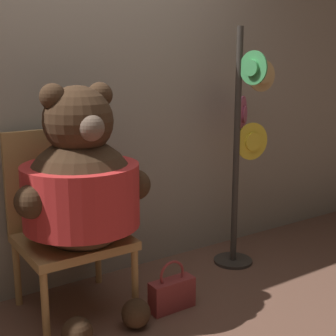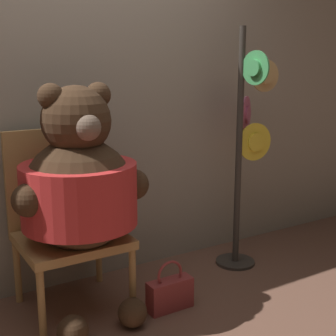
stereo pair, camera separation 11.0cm
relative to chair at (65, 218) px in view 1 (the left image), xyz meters
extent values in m
plane|color=brown|center=(0.07, -0.27, -0.53)|extent=(14.00, 14.00, 0.00)
cube|color=gray|center=(0.07, 0.28, 0.70)|extent=(8.00, 0.10, 2.47)
cylinder|color=#B2844C|center=(-0.26, -0.35, -0.34)|extent=(0.04, 0.04, 0.40)
cylinder|color=#B2844C|center=(0.26, -0.35, -0.34)|extent=(0.04, 0.04, 0.40)
cylinder|color=#B2844C|center=(-0.26, 0.14, -0.34)|extent=(0.04, 0.04, 0.40)
cylinder|color=#B2844C|center=(0.26, 0.14, -0.34)|extent=(0.04, 0.04, 0.40)
cube|color=#B2844C|center=(0.00, -0.10, -0.11)|extent=(0.59, 0.55, 0.05)
cube|color=#B2844C|center=(0.00, 0.15, 0.21)|extent=(0.59, 0.04, 0.59)
sphere|color=#3D2819|center=(0.03, -0.18, 0.18)|extent=(0.63, 0.63, 0.63)
cylinder|color=red|center=(0.03, -0.18, 0.18)|extent=(0.64, 0.64, 0.34)
sphere|color=#3D2819|center=(0.03, -0.18, 0.59)|extent=(0.38, 0.38, 0.38)
sphere|color=#3D2819|center=(-0.10, -0.18, 0.72)|extent=(0.14, 0.14, 0.14)
sphere|color=#3D2819|center=(0.16, -0.18, 0.72)|extent=(0.14, 0.14, 0.14)
sphere|color=brown|center=(0.03, -0.34, 0.57)|extent=(0.14, 0.14, 0.14)
sphere|color=#3D2819|center=(-0.27, -0.26, 0.21)|extent=(0.18, 0.18, 0.18)
sphere|color=#3D2819|center=(0.32, -0.26, 0.21)|extent=(0.18, 0.18, 0.18)
sphere|color=#3D2819|center=(-0.15, -0.47, -0.45)|extent=(0.16, 0.16, 0.16)
sphere|color=#3D2819|center=(0.20, -0.47, -0.45)|extent=(0.16, 0.16, 0.16)
cylinder|color=#332D28|center=(1.22, -0.11, -0.52)|extent=(0.28, 0.28, 0.02)
cylinder|color=#332D28|center=(1.22, -0.11, 0.29)|extent=(0.04, 0.04, 1.66)
cylinder|color=tan|center=(1.41, -0.13, 0.80)|extent=(0.22, 0.04, 0.22)
cylinder|color=tan|center=(1.41, -0.13, 0.80)|extent=(0.11, 0.07, 0.11)
cylinder|color=#D16693|center=(1.36, 0.00, 0.53)|extent=(0.22, 0.17, 0.26)
cylinder|color=#D16693|center=(1.36, 0.00, 0.53)|extent=(0.13, 0.11, 0.13)
cylinder|color=#3D9351|center=(1.23, -0.23, 0.86)|extent=(0.04, 0.22, 0.22)
cylinder|color=#3D9351|center=(1.23, -0.23, 0.86)|extent=(0.07, 0.11, 0.11)
cylinder|color=yellow|center=(1.35, -0.13, 0.35)|extent=(0.26, 0.04, 0.26)
cylinder|color=yellow|center=(1.35, -0.13, 0.35)|extent=(0.13, 0.06, 0.13)
cube|color=maroon|center=(0.47, -0.42, -0.44)|extent=(0.28, 0.10, 0.18)
torus|color=maroon|center=(0.47, -0.42, -0.31)|extent=(0.17, 0.02, 0.17)
camera|label=1|loc=(-0.95, -2.49, 0.88)|focal=50.00mm
camera|label=2|loc=(-0.86, -2.55, 0.88)|focal=50.00mm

